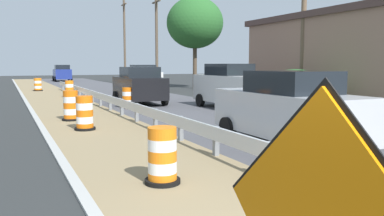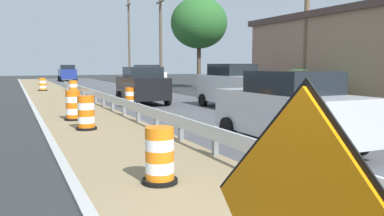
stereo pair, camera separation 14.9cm
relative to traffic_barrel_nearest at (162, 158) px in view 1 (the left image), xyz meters
name	(u,v)px [view 1 (the left image)]	position (x,y,z in m)	size (l,w,h in m)	color
guardrail_median	(266,152)	(1.85, -0.57, 0.06)	(0.18, 58.53, 0.71)	silver
traffic_barrel_nearest	(162,158)	(0.00, 0.00, 0.00)	(0.65, 0.65, 1.03)	orange
traffic_barrel_close	(85,115)	(-0.17, 6.48, 0.05)	(0.68, 0.68, 1.12)	orange
traffic_barrel_mid	(71,107)	(-0.24, 8.94, 0.06)	(0.69, 0.69, 1.15)	orange
traffic_barrel_far	(128,99)	(2.94, 12.15, 0.00)	(0.65, 0.65, 1.02)	orange
traffic_barrel_farther	(69,90)	(1.32, 19.94, 0.03)	(0.67, 0.67, 1.10)	orange
traffic_barrel_farthest	(38,85)	(-0.05, 27.49, 0.01)	(0.73, 0.73, 1.04)	orange
car_lead_near_lane	(62,73)	(4.28, 46.25, 0.60)	(2.30, 4.86, 2.11)	navy
car_trailing_near_lane	(144,78)	(7.56, 23.31, 0.60)	(2.13, 4.36, 2.12)	silver
car_lead_far_lane	(139,85)	(4.09, 13.82, 0.55)	(2.26, 4.28, 2.01)	black
car_mid_far_lane	(231,86)	(7.37, 9.71, 0.62)	(1.97, 4.75, 2.17)	silver
car_trailing_far_lane	(287,109)	(4.06, 1.52, 0.53)	(2.01, 4.62, 1.98)	silver
utility_pole_near	(303,29)	(10.11, 7.81, 3.31)	(0.24, 1.80, 7.24)	brown
utility_pole_mid	(157,41)	(9.37, 25.08, 3.65)	(0.24, 1.80, 7.91)	brown
utility_pole_far	(125,41)	(9.85, 36.46, 4.34)	(0.24, 1.80, 9.27)	brown
bush_roadside	(295,94)	(8.00, 5.81, 0.51)	(3.04, 3.04, 1.95)	#286028
tree_roadside	(195,23)	(12.89, 24.80, 5.32)	(4.99, 4.99, 8.05)	#4C3D2D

